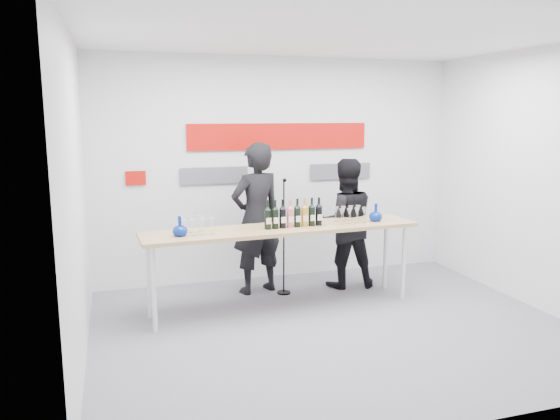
{
  "coord_description": "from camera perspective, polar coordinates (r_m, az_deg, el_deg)",
  "views": [
    {
      "loc": [
        -2.18,
        -5.1,
        2.26
      ],
      "look_at": [
        -0.34,
        0.86,
        1.15
      ],
      "focal_mm": 35.0,
      "sensor_mm": 36.0,
      "label": 1
    }
  ],
  "objects": [
    {
      "name": "glasses_right",
      "position": [
        6.6,
        7.33,
        -0.47
      ],
      "size": [
        0.37,
        0.24,
        0.18
      ],
      "color": "silver",
      "rests_on": "tasting_table"
    },
    {
      "name": "glasses_left",
      "position": [
        5.97,
        -8.89,
        -1.63
      ],
      "size": [
        0.37,
        0.23,
        0.18
      ],
      "color": "silver",
      "rests_on": "tasting_table"
    },
    {
      "name": "mic_stand",
      "position": [
        6.88,
        0.4,
        -5.15
      ],
      "size": [
        0.17,
        0.17,
        1.48
      ],
      "rotation": [
        0.0,
        0.0,
        -0.14
      ],
      "color": "black",
      "rests_on": "ground"
    },
    {
      "name": "signage",
      "position": [
        7.39,
        -0.46,
        6.58
      ],
      "size": [
        3.38,
        0.02,
        0.79
      ],
      "color": "#B90E07",
      "rests_on": "back_wall"
    },
    {
      "name": "presenter_left",
      "position": [
        6.85,
        -2.5,
        -0.9
      ],
      "size": [
        0.8,
        0.64,
        1.91
      ],
      "primitive_type": "imported",
      "rotation": [
        0.0,
        0.0,
        3.44
      ],
      "color": "black",
      "rests_on": "ground"
    },
    {
      "name": "wine_bottles",
      "position": [
        6.24,
        1.44,
        -0.32
      ],
      "size": [
        0.71,
        0.11,
        0.33
      ],
      "rotation": [
        0.0,
        0.0,
        0.05
      ],
      "color": "black",
      "rests_on": "tasting_table"
    },
    {
      "name": "tasting_table",
      "position": [
        6.28,
        0.27,
        -2.45
      ],
      "size": [
        3.25,
        0.81,
        0.97
      ],
      "rotation": [
        0.0,
        0.0,
        0.05
      ],
      "color": "tan",
      "rests_on": "ground"
    },
    {
      "name": "ground",
      "position": [
        5.98,
        5.66,
        -12.13
      ],
      "size": [
        5.0,
        5.0,
        0.0
      ],
      "primitive_type": "plane",
      "color": "slate",
      "rests_on": "ground"
    },
    {
      "name": "decanter_right",
      "position": [
        6.7,
        9.97,
        -0.24
      ],
      "size": [
        0.16,
        0.16,
        0.21
      ],
      "primitive_type": null,
      "color": "navy",
      "rests_on": "tasting_table"
    },
    {
      "name": "presenter_right",
      "position": [
        7.15,
        6.76,
        -1.39
      ],
      "size": [
        0.9,
        0.75,
        1.69
      ],
      "primitive_type": "imported",
      "rotation": [
        0.0,
        0.0,
        3.0
      ],
      "color": "black",
      "rests_on": "ground"
    },
    {
      "name": "decanter_left",
      "position": [
        5.9,
        -10.42,
        -1.66
      ],
      "size": [
        0.16,
        0.16,
        0.21
      ],
      "primitive_type": null,
      "color": "navy",
      "rests_on": "tasting_table"
    },
    {
      "name": "back_wall",
      "position": [
        7.46,
        -0.11,
        4.25
      ],
      "size": [
        5.0,
        0.04,
        3.0
      ],
      "primitive_type": "cube",
      "color": "silver",
      "rests_on": "ground"
    }
  ]
}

